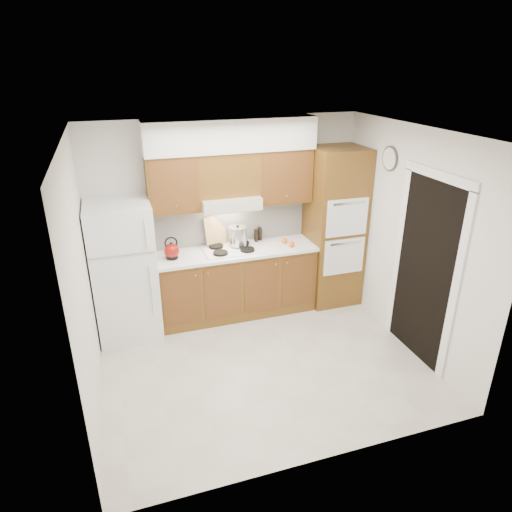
{
  "coord_description": "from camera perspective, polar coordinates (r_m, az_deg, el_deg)",
  "views": [
    {
      "loc": [
        -1.44,
        -4.15,
        3.24
      ],
      "look_at": [
        0.06,
        0.45,
        1.15
      ],
      "focal_mm": 32.0,
      "sensor_mm": 36.0,
      "label": 1
    }
  ],
  "objects": [
    {
      "name": "stock_pot",
      "position": [
        6.05,
        -2.3,
        2.5
      ],
      "size": [
        0.3,
        0.3,
        0.24
      ],
      "primitive_type": "cylinder",
      "rotation": [
        0.0,
        0.0,
        -0.37
      ],
      "color": "silver",
      "rests_on": "cooktop"
    },
    {
      "name": "upper_cab_left",
      "position": [
        5.71,
        -10.37,
        8.87
      ],
      "size": [
        0.63,
        0.33,
        0.7
      ],
      "primitive_type": "cube",
      "color": "brown",
      "rests_on": "wall_back"
    },
    {
      "name": "floor",
      "position": [
        5.46,
        0.84,
        -13.06
      ],
      "size": [
        3.6,
        3.6,
        0.0
      ],
      "primitive_type": "plane",
      "color": "#BCB6A4",
      "rests_on": "ground"
    },
    {
      "name": "countertop",
      "position": [
        6.01,
        -2.54,
        0.6
      ],
      "size": [
        2.13,
        0.62,
        0.04
      ],
      "primitive_type": "cube",
      "color": "white",
      "rests_on": "base_cabinets"
    },
    {
      "name": "orange_near",
      "position": [
        6.09,
        4.45,
        1.49
      ],
      "size": [
        0.11,
        0.11,
        0.08
      ],
      "primitive_type": "sphere",
      "rotation": [
        0.0,
        0.0,
        0.43
      ],
      "color": "#EE510C",
      "rests_on": "countertop"
    },
    {
      "name": "wall_right",
      "position": [
        5.61,
        18.61,
        1.85
      ],
      "size": [
        0.02,
        3.0,
        2.6
      ],
      "primitive_type": "cube",
      "color": "silver",
      "rests_on": "floor"
    },
    {
      "name": "cooktop",
      "position": [
        6.0,
        -3.06,
        0.84
      ],
      "size": [
        0.74,
        0.5,
        0.01
      ],
      "primitive_type": "cube",
      "color": "white",
      "rests_on": "countertop"
    },
    {
      "name": "upper_cab_over_hood",
      "position": [
        5.82,
        -3.6,
        10.24
      ],
      "size": [
        0.75,
        0.33,
        0.55
      ],
      "primitive_type": "cube",
      "color": "brown",
      "rests_on": "range_hood"
    },
    {
      "name": "upper_cab_right",
      "position": [
        6.06,
        3.31,
        10.04
      ],
      "size": [
        0.73,
        0.33,
        0.7
      ],
      "primitive_type": "cube",
      "color": "brown",
      "rests_on": "wall_back"
    },
    {
      "name": "backsplash",
      "position": [
        6.16,
        -3.34,
        4.18
      ],
      "size": [
        2.11,
        0.03,
        0.56
      ],
      "primitive_type": "cube",
      "color": "white",
      "rests_on": "countertop"
    },
    {
      "name": "orange_far",
      "position": [
        6.21,
        3.57,
        1.94
      ],
      "size": [
        0.09,
        0.09,
        0.08
      ],
      "primitive_type": "sphere",
      "rotation": [
        0.0,
        0.0,
        0.24
      ],
      "color": "#E7580C",
      "rests_on": "countertop"
    },
    {
      "name": "condiment_c",
      "position": [
        6.3,
        0.51,
        2.72
      ],
      "size": [
        0.07,
        0.07,
        0.16
      ],
      "primitive_type": "cylinder",
      "rotation": [
        0.0,
        0.0,
        -0.36
      ],
      "color": "black",
      "rests_on": "countertop"
    },
    {
      "name": "soffit",
      "position": [
        5.73,
        -3.18,
        14.88
      ],
      "size": [
        2.13,
        0.36,
        0.4
      ],
      "primitive_type": "cube",
      "color": "silver",
      "rests_on": "wall_back"
    },
    {
      "name": "cutting_board",
      "position": [
        6.1,
        -5.11,
        3.13
      ],
      "size": [
        0.31,
        0.17,
        0.39
      ],
      "primitive_type": "cube",
      "rotation": [
        -0.21,
        0.0,
        0.26
      ],
      "color": "tan",
      "rests_on": "countertop"
    },
    {
      "name": "range_hood",
      "position": [
        5.85,
        -3.36,
        6.77
      ],
      "size": [
        0.75,
        0.45,
        0.15
      ],
      "primitive_type": "cube",
      "color": "silver",
      "rests_on": "wall_back"
    },
    {
      "name": "oven_cabinet",
      "position": [
        6.42,
        9.73,
        3.54
      ],
      "size": [
        0.7,
        0.65,
        2.2
      ],
      "primitive_type": "cube",
      "color": "brown",
      "rests_on": "floor"
    },
    {
      "name": "kettle",
      "position": [
        5.78,
        -10.5,
        0.64
      ],
      "size": [
        0.22,
        0.22,
        0.19
      ],
      "primitive_type": "sphere",
      "rotation": [
        0.0,
        0.0,
        -0.19
      ],
      "color": "maroon",
      "rests_on": "countertop"
    },
    {
      "name": "wall_clock",
      "position": [
        5.8,
        16.4,
        11.6
      ],
      "size": [
        0.02,
        0.3,
        0.3
      ],
      "primitive_type": "cylinder",
      "rotation": [
        0.0,
        1.57,
        0.0
      ],
      "color": "#3F3833",
      "rests_on": "wall_right"
    },
    {
      "name": "wall_back",
      "position": [
        6.15,
        -3.62,
        4.9
      ],
      "size": [
        3.6,
        0.02,
        2.6
      ],
      "primitive_type": "cube",
      "color": "silver",
      "rests_on": "floor"
    },
    {
      "name": "doorway",
      "position": [
        5.45,
        20.29,
        -1.91
      ],
      "size": [
        0.02,
        0.9,
        2.1
      ],
      "primitive_type": "cube",
      "color": "black",
      "rests_on": "floor"
    },
    {
      "name": "fridge",
      "position": [
        5.8,
        -16.12,
        -1.84
      ],
      "size": [
        0.75,
        0.72,
        1.72
      ],
      "primitive_type": "cube",
      "color": "white",
      "rests_on": "floor"
    },
    {
      "name": "condiment_b",
      "position": [
        6.23,
        -0.01,
        2.57
      ],
      "size": [
        0.07,
        0.07,
        0.18
      ],
      "primitive_type": "cylinder",
      "rotation": [
        0.0,
        0.0,
        -0.27
      ],
      "color": "black",
      "rests_on": "countertop"
    },
    {
      "name": "ceiling",
      "position": [
        4.44,
        1.05,
        15.06
      ],
      "size": [
        3.6,
        3.6,
        0.0
      ],
      "primitive_type": "plane",
      "color": "white",
      "rests_on": "wall_back"
    },
    {
      "name": "wall_left",
      "position": [
        4.6,
        -20.84,
        -3.25
      ],
      "size": [
        0.02,
        3.0,
        2.6
      ],
      "primitive_type": "cube",
      "color": "silver",
      "rests_on": "floor"
    },
    {
      "name": "condiment_a",
      "position": [
        6.29,
        0.43,
        2.81
      ],
      "size": [
        0.07,
        0.07,
        0.19
      ],
      "primitive_type": "cylinder",
      "rotation": [
        0.0,
        0.0,
        0.38
      ],
      "color": "black",
      "rests_on": "countertop"
    },
    {
      "name": "base_cabinets",
      "position": [
        6.21,
        -2.49,
        -3.37
      ],
      "size": [
        2.11,
        0.6,
        0.9
      ],
      "primitive_type": "cube",
      "color": "brown",
      "rests_on": "floor"
    }
  ]
}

